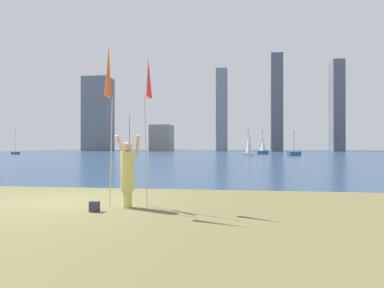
{
  "coord_description": "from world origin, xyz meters",
  "views": [
    {
      "loc": [
        4.74,
        -9.04,
        1.55
      ],
      "look_at": [
        1.98,
        11.17,
        1.64
      ],
      "focal_mm": 32.4,
      "sensor_mm": 36.0,
      "label": 1
    }
  ],
  "objects_px": {
    "sailboat_1": "(294,153)",
    "sailboat_5": "(263,147)",
    "kite_flag_right": "(148,82)",
    "bag": "(94,206)",
    "sailboat_4": "(249,144)",
    "person": "(127,172)",
    "kite_flag_left": "(108,74)",
    "sailboat_0": "(130,156)",
    "sailboat_8": "(16,153)"
  },
  "relations": [
    {
      "from": "sailboat_5",
      "to": "kite_flag_right",
      "type": "bearing_deg",
      "value": -96.86
    },
    {
      "from": "bag",
      "to": "sailboat_1",
      "type": "bearing_deg",
      "value": 75.94
    },
    {
      "from": "sailboat_0",
      "to": "sailboat_1",
      "type": "height_order",
      "value": "sailboat_0"
    },
    {
      "from": "sailboat_0",
      "to": "sailboat_4",
      "type": "distance_m",
      "value": 20.86
    },
    {
      "from": "kite_flag_right",
      "to": "sailboat_4",
      "type": "height_order",
      "value": "sailboat_4"
    },
    {
      "from": "kite_flag_left",
      "to": "bag",
      "type": "xyz_separation_m",
      "value": [
        -0.13,
        -0.54,
        -3.22
      ]
    },
    {
      "from": "sailboat_4",
      "to": "sailboat_5",
      "type": "bearing_deg",
      "value": 73.19
    },
    {
      "from": "sailboat_0",
      "to": "kite_flag_left",
      "type": "bearing_deg",
      "value": -72.91
    },
    {
      "from": "kite_flag_right",
      "to": "sailboat_0",
      "type": "distance_m",
      "value": 31.96
    },
    {
      "from": "bag",
      "to": "sailboat_0",
      "type": "relative_size",
      "value": 0.05
    },
    {
      "from": "bag",
      "to": "sailboat_4",
      "type": "height_order",
      "value": "sailboat_4"
    },
    {
      "from": "kite_flag_right",
      "to": "person",
      "type": "bearing_deg",
      "value": -144.89
    },
    {
      "from": "sailboat_0",
      "to": "sailboat_8",
      "type": "height_order",
      "value": "sailboat_8"
    },
    {
      "from": "person",
      "to": "sailboat_1",
      "type": "bearing_deg",
      "value": 93.04
    },
    {
      "from": "kite_flag_left",
      "to": "sailboat_8",
      "type": "xyz_separation_m",
      "value": [
        -35.95,
        48.06,
        -3.02
      ]
    },
    {
      "from": "person",
      "to": "sailboat_8",
      "type": "bearing_deg",
      "value": 143.82
    },
    {
      "from": "person",
      "to": "bag",
      "type": "height_order",
      "value": "person"
    },
    {
      "from": "sailboat_1",
      "to": "sailboat_8",
      "type": "relative_size",
      "value": 0.74
    },
    {
      "from": "bag",
      "to": "sailboat_4",
      "type": "relative_size",
      "value": 0.05
    },
    {
      "from": "kite_flag_right",
      "to": "bag",
      "type": "xyz_separation_m",
      "value": [
        -1.04,
        -0.98,
        -3.07
      ]
    },
    {
      "from": "bag",
      "to": "sailboat_5",
      "type": "height_order",
      "value": "sailboat_5"
    },
    {
      "from": "person",
      "to": "sailboat_5",
      "type": "relative_size",
      "value": 0.41
    },
    {
      "from": "person",
      "to": "sailboat_8",
      "type": "distance_m",
      "value": 60.2
    },
    {
      "from": "kite_flag_left",
      "to": "sailboat_8",
      "type": "height_order",
      "value": "sailboat_8"
    },
    {
      "from": "kite_flag_left",
      "to": "person",
      "type": "bearing_deg",
      "value": 15.2
    },
    {
      "from": "sailboat_0",
      "to": "sailboat_5",
      "type": "xyz_separation_m",
      "value": [
        16.87,
        24.38,
        0.97
      ]
    },
    {
      "from": "sailboat_1",
      "to": "sailboat_8",
      "type": "height_order",
      "value": "sailboat_8"
    },
    {
      "from": "person",
      "to": "sailboat_1",
      "type": "distance_m",
      "value": 47.14
    },
    {
      "from": "person",
      "to": "sailboat_0",
      "type": "distance_m",
      "value": 32.0
    },
    {
      "from": "sailboat_4",
      "to": "kite_flag_left",
      "type": "bearing_deg",
      "value": -95.88
    },
    {
      "from": "sailboat_1",
      "to": "sailboat_5",
      "type": "relative_size",
      "value": 0.86
    },
    {
      "from": "kite_flag_left",
      "to": "sailboat_1",
      "type": "relative_size",
      "value": 1.07
    },
    {
      "from": "kite_flag_left",
      "to": "kite_flag_right",
      "type": "distance_m",
      "value": 1.02
    },
    {
      "from": "person",
      "to": "sailboat_4",
      "type": "bearing_deg",
      "value": 101.28
    },
    {
      "from": "bag",
      "to": "kite_flag_left",
      "type": "bearing_deg",
      "value": 76.45
    },
    {
      "from": "sailboat_1",
      "to": "sailboat_4",
      "type": "xyz_separation_m",
      "value": [
        -6.79,
        -0.1,
        1.41
      ]
    },
    {
      "from": "sailboat_0",
      "to": "sailboat_8",
      "type": "bearing_deg",
      "value": 146.61
    },
    {
      "from": "sailboat_0",
      "to": "sailboat_8",
      "type": "xyz_separation_m",
      "value": [
        -26.55,
        17.5,
        0.02
      ]
    },
    {
      "from": "person",
      "to": "sailboat_5",
      "type": "bearing_deg",
      "value": 99.32
    },
    {
      "from": "sailboat_1",
      "to": "sailboat_0",
      "type": "bearing_deg",
      "value": -143.66
    },
    {
      "from": "bag",
      "to": "sailboat_5",
      "type": "bearing_deg",
      "value": 82.2
    },
    {
      "from": "sailboat_1",
      "to": "sailboat_4",
      "type": "bearing_deg",
      "value": -179.17
    },
    {
      "from": "kite_flag_left",
      "to": "sailboat_0",
      "type": "xyz_separation_m",
      "value": [
        -9.4,
        30.56,
        -3.03
      ]
    },
    {
      "from": "sailboat_1",
      "to": "sailboat_5",
      "type": "distance_m",
      "value": 9.9
    },
    {
      "from": "sailboat_1",
      "to": "sailboat_4",
      "type": "distance_m",
      "value": 6.93
    },
    {
      "from": "sailboat_1",
      "to": "bag",
      "type": "bearing_deg",
      "value": -104.06
    },
    {
      "from": "kite_flag_left",
      "to": "sailboat_0",
      "type": "height_order",
      "value": "sailboat_0"
    },
    {
      "from": "sailboat_8",
      "to": "sailboat_5",
      "type": "bearing_deg",
      "value": 9.0
    },
    {
      "from": "person",
      "to": "sailboat_4",
      "type": "height_order",
      "value": "sailboat_4"
    },
    {
      "from": "kite_flag_right",
      "to": "sailboat_0",
      "type": "height_order",
      "value": "sailboat_0"
    }
  ]
}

